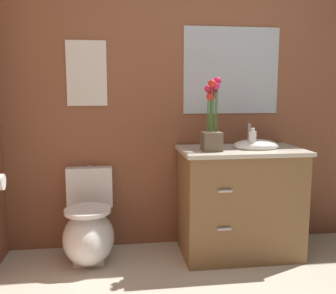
{
  "coord_description": "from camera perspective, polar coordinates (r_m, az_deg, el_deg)",
  "views": [
    {
      "loc": [
        -0.65,
        -1.47,
        1.28
      ],
      "look_at": [
        -0.26,
        1.28,
        0.88
      ],
      "focal_mm": 40.91,
      "sensor_mm": 36.0,
      "label": 1
    }
  ],
  "objects": [
    {
      "name": "toilet",
      "position": [
        3.02,
        -11.7,
        -12.0
      ],
      "size": [
        0.38,
        0.59,
        0.69
      ],
      "color": "white",
      "rests_on": "ground_plane"
    },
    {
      "name": "wall_mirror",
      "position": [
        3.25,
        9.43,
        11.15
      ],
      "size": [
        0.8,
        0.01,
        0.7
      ],
      "primitive_type": "cube",
      "color": "#B2BCC6"
    },
    {
      "name": "wall_poster",
      "position": [
        3.11,
        -12.03,
        10.68
      ],
      "size": [
        0.31,
        0.01,
        0.5
      ],
      "primitive_type": "cube",
      "color": "silver"
    },
    {
      "name": "wall_back",
      "position": [
        3.24,
        7.25,
        7.66
      ],
      "size": [
        4.72,
        0.05,
        2.5
      ],
      "primitive_type": "cube",
      "color": "brown",
      "rests_on": "ground_plane"
    },
    {
      "name": "flower_vase",
      "position": [
        2.82,
        6.56,
        3.28
      ],
      "size": [
        0.14,
        0.14,
        0.54
      ],
      "color": "brown",
      "rests_on": "vanity_cabinet"
    },
    {
      "name": "vanity_cabinet",
      "position": [
        3.08,
        10.67,
        -7.8
      ],
      "size": [
        0.94,
        0.56,
        1.03
      ],
      "color": "brown",
      "rests_on": "ground_plane"
    },
    {
      "name": "soap_bottle",
      "position": [
        2.95,
        12.46,
        1.04
      ],
      "size": [
        0.06,
        0.06,
        0.16
      ],
      "color": "white",
      "rests_on": "vanity_cabinet"
    }
  ]
}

